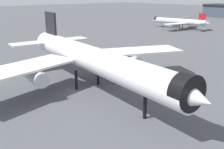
{
  "coord_description": "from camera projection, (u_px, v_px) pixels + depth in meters",
  "views": [
    {
      "loc": [
        52.79,
        -34.19,
        23.1
      ],
      "look_at": [
        10.87,
        2.67,
        6.04
      ],
      "focal_mm": 43.0,
      "sensor_mm": 36.0,
      "label": 1
    }
  ],
  "objects": [
    {
      "name": "airliner_near_gate",
      "position": [
        92.0,
        59.0,
        64.55
      ],
      "size": [
        66.72,
        60.58,
        17.53
      ],
      "rotation": [
        0.0,
        0.0,
        -0.11
      ],
      "color": "white",
      "rests_on": "ground"
    },
    {
      "name": "ground",
      "position": [
        75.0,
        90.0,
        66.25
      ],
      "size": [
        900.0,
        900.0,
        0.0
      ],
      "primitive_type": "plane",
      "color": "#4C4F54"
    },
    {
      "name": "airliner_far_taxiway",
      "position": [
        179.0,
        22.0,
        178.45
      ],
      "size": [
        41.53,
        37.61,
        10.74
      ],
      "rotation": [
        0.0,
        0.0,
        3.29
      ],
      "color": "silver",
      "rests_on": "ground"
    }
  ]
}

